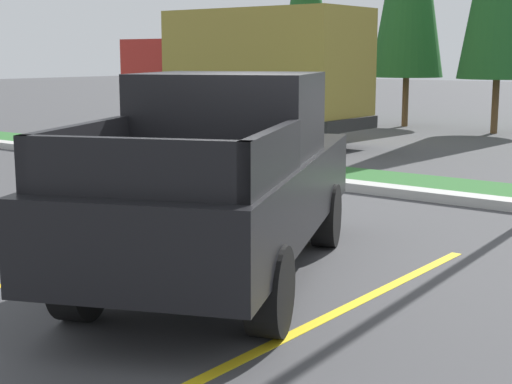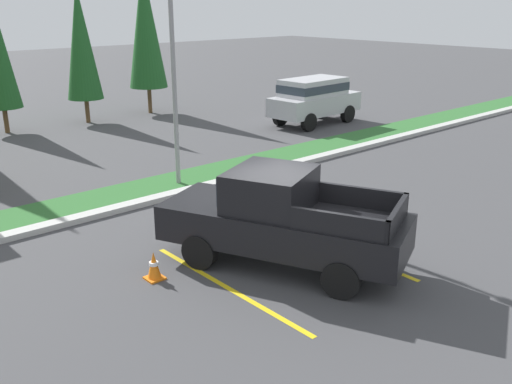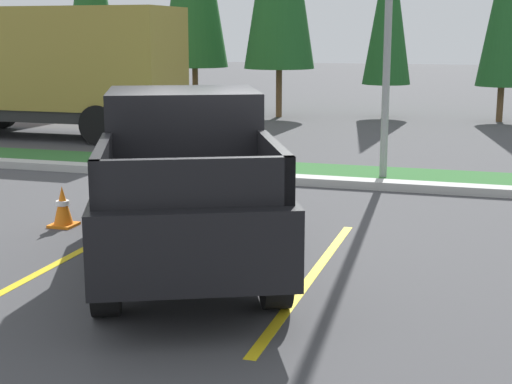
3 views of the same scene
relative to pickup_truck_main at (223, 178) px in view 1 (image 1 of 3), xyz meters
name	(u,v)px [view 1 (image 1 of 3)]	position (x,y,z in m)	size (l,w,h in m)	color
ground_plane	(263,274)	(0.28, 0.30, -1.04)	(120.00, 120.00, 0.00)	#424244
parking_line_near	(121,253)	(-1.53, -0.05, -1.04)	(0.12, 4.80, 0.01)	yellow
parking_line_far	(351,305)	(1.57, -0.05, -1.04)	(0.12, 4.80, 0.01)	yellow
curb_strip	(456,198)	(0.28, 5.30, -0.97)	(56.00, 0.40, 0.15)	#B2B2AD
grass_median	(483,191)	(0.28, 6.40, -1.01)	(56.00, 1.80, 0.06)	#2D662D
pickup_truck_main	(223,178)	(0.00, 0.00, 0.00)	(3.86, 5.53, 2.10)	black
cargo_truck_distant	(246,72)	(-7.51, 9.82, 0.81)	(6.80, 2.50, 3.40)	black
traffic_cone	(145,204)	(-2.41, 1.21, -0.75)	(0.36, 0.36, 0.60)	orange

